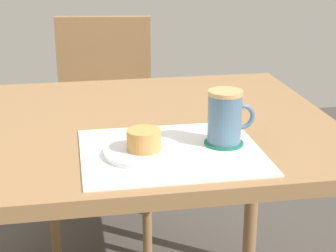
{
  "coord_description": "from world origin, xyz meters",
  "views": [
    {
      "loc": [
        -0.14,
        -1.39,
        1.23
      ],
      "look_at": [
        0.08,
        -0.19,
        0.79
      ],
      "focal_mm": 60.0,
      "sensor_mm": 36.0,
      "label": 1
    }
  ],
  "objects_px": {
    "dining_table": "(128,150)",
    "pastry_plate": "(144,152)",
    "coffee_mug": "(226,117)",
    "pastry": "(144,140)",
    "wooden_chair": "(103,121)"
  },
  "relations": [
    {
      "from": "dining_table",
      "to": "pastry_plate",
      "type": "bearing_deg",
      "value": -87.26
    },
    {
      "from": "pastry_plate",
      "to": "coffee_mug",
      "type": "bearing_deg",
      "value": 9.22
    },
    {
      "from": "pastry",
      "to": "coffee_mug",
      "type": "xyz_separation_m",
      "value": [
        0.2,
        0.03,
        0.03
      ]
    },
    {
      "from": "wooden_chair",
      "to": "pastry_plate",
      "type": "xyz_separation_m",
      "value": [
        0.03,
        -1.02,
        0.27
      ]
    },
    {
      "from": "coffee_mug",
      "to": "dining_table",
      "type": "bearing_deg",
      "value": 134.56
    },
    {
      "from": "pastry_plate",
      "to": "wooden_chair",
      "type": "bearing_deg",
      "value": 91.78
    },
    {
      "from": "pastry_plate",
      "to": "coffee_mug",
      "type": "distance_m",
      "value": 0.21
    },
    {
      "from": "coffee_mug",
      "to": "pastry",
      "type": "bearing_deg",
      "value": -170.78
    },
    {
      "from": "wooden_chair",
      "to": "pastry",
      "type": "distance_m",
      "value": 1.07
    },
    {
      "from": "dining_table",
      "to": "coffee_mug",
      "type": "distance_m",
      "value": 0.33
    },
    {
      "from": "wooden_chair",
      "to": "pastry",
      "type": "relative_size",
      "value": 11.6
    },
    {
      "from": "wooden_chair",
      "to": "pastry_plate",
      "type": "height_order",
      "value": "wooden_chair"
    },
    {
      "from": "dining_table",
      "to": "pastry",
      "type": "xyz_separation_m",
      "value": [
        0.01,
        -0.24,
        0.12
      ]
    },
    {
      "from": "dining_table",
      "to": "pastry",
      "type": "distance_m",
      "value": 0.27
    },
    {
      "from": "wooden_chair",
      "to": "dining_table",
      "type": "bearing_deg",
      "value": 99.9
    }
  ]
}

